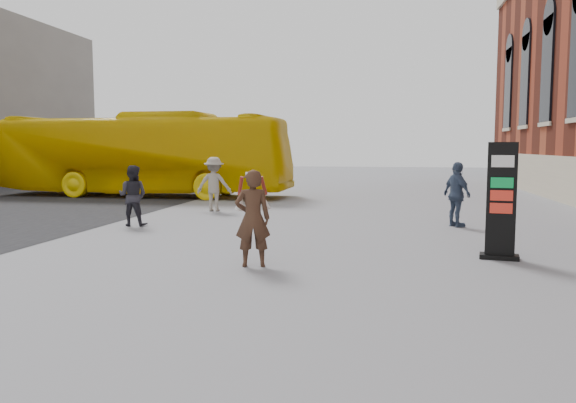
% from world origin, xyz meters
% --- Properties ---
extents(ground, '(100.00, 100.00, 0.00)m').
position_xyz_m(ground, '(0.00, 0.00, 0.00)').
color(ground, '#9E9EA3').
extents(info_pylon, '(0.77, 0.48, 2.27)m').
position_xyz_m(info_pylon, '(4.86, 0.99, 1.13)').
color(info_pylon, black).
rests_on(info_pylon, ground).
extents(woman, '(0.78, 0.74, 1.77)m').
position_xyz_m(woman, '(0.29, -0.50, 0.91)').
color(woman, '#392718').
rests_on(woman, ground).
extents(bus, '(13.07, 3.37, 3.62)m').
position_xyz_m(bus, '(-7.90, 12.89, 1.81)').
color(bus, '#E2BB03').
rests_on(bus, road).
extents(pedestrian_a, '(0.83, 0.66, 1.67)m').
position_xyz_m(pedestrian_a, '(-4.20, 4.04, 0.83)').
color(pedestrian_a, '#27262E').
rests_on(pedestrian_a, ground).
extents(pedestrian_b, '(1.22, 0.76, 1.83)m').
position_xyz_m(pedestrian_b, '(-3.07, 7.83, 0.91)').
color(pedestrian_b, gray).
rests_on(pedestrian_b, ground).
extents(pedestrian_c, '(0.90, 1.11, 1.77)m').
position_xyz_m(pedestrian_c, '(4.56, 5.39, 0.88)').
color(pedestrian_c, '#3F4E69').
rests_on(pedestrian_c, ground).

